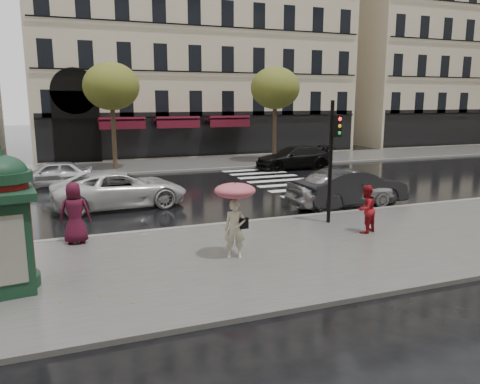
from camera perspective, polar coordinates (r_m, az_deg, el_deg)
name	(u,v)px	position (r m, az deg, el deg)	size (l,w,h in m)	color
ground	(255,252)	(13.79, 1.80, -7.33)	(160.00, 160.00, 0.00)	black
near_sidewalk	(262,255)	(13.33, 2.64, -7.72)	(90.00, 7.00, 0.12)	#474744
far_sidewalk	(145,166)	(31.76, -11.52, 3.11)	(90.00, 6.00, 0.12)	#474744
near_kerb	(222,225)	(16.46, -2.23, -4.01)	(90.00, 0.25, 0.14)	slate
far_kerb	(153,172)	(28.84, -10.53, 2.37)	(90.00, 0.25, 0.14)	slate
zebra_crossing	(290,185)	(24.71, 6.08, 0.90)	(3.60, 11.75, 0.01)	silver
bldg_far_corner	(187,20)	(44.04, -6.45, 20.13)	(26.00, 14.00, 22.90)	#B7A88C
bldg_far_right	(437,35)	(57.82, 22.93, 17.18)	(24.00, 14.00, 22.90)	#B7A88C
tree_far_left	(111,87)	(30.23, -15.41, 12.26)	(3.40, 3.40, 6.64)	#38281C
tree_far_right	(275,88)	(33.20, 4.30, 12.48)	(3.40, 3.40, 6.64)	#38281C
woman_umbrella	(235,207)	(12.58, -0.61, -1.88)	(1.11, 1.11, 2.14)	beige
woman_red	(366,209)	(15.68, 15.08, -2.01)	(0.76, 0.59, 1.57)	maroon
man_burgundy	(75,213)	(14.84, -19.49, -2.42)	(0.91, 0.59, 1.86)	#420D1E
morris_column	(5,218)	(11.75, -26.69, -2.80)	(1.29, 1.29, 3.46)	#143320
traffic_light	(333,150)	(16.36, 11.24, 5.05)	(0.31, 0.42, 4.25)	black
car_silver	(341,189)	(19.77, 12.18, 0.41)	(1.83, 4.54, 1.55)	#ACABB0
car_darkgrey	(352,187)	(20.08, 13.51, 0.54)	(1.66, 4.76, 1.57)	black
car_white	(120,189)	(19.92, -14.39, 0.34)	(2.51, 5.44, 1.51)	silver
car_black	(294,157)	(30.44, 6.58, 4.20)	(2.06, 5.06, 1.47)	black
car_far_silver	(52,174)	(25.65, -21.91, 2.04)	(1.59, 3.95, 1.34)	silver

